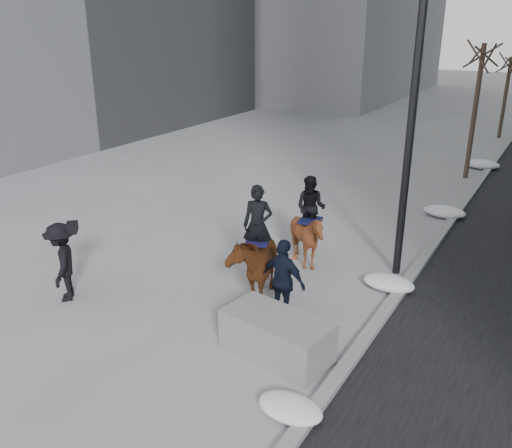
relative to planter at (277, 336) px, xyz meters
The scene contains 11 objects.
ground 2.06m from the planter, 149.93° to the left, with size 120.00×120.00×0.00m, color gray.
curb 11.09m from the planter, 83.51° to the left, with size 0.25×90.00×0.12m, color gray.
planter is the anchor object (origin of this frame).
tree_near 14.23m from the planter, 87.34° to the left, with size 1.20×1.20×5.49m, color #382A21, non-canonical shape.
tree_far 22.79m from the planter, 88.36° to the left, with size 1.20×1.20×4.43m, color #372E21, non-canonical shape.
mounted_left 2.28m from the planter, 131.18° to the left, with size 1.55×2.15×2.53m.
mounted_right 3.95m from the planter, 107.57° to the left, with size 1.34×1.47×2.27m.
feeder 1.35m from the planter, 112.75° to the left, with size 1.09×0.94×1.75m.
camera_crew 5.04m from the planter, behind, with size 1.23×1.28×1.75m.
lamppost 6.66m from the planter, 79.81° to the left, with size 0.25×2.79×9.09m.
snow_piles 8.62m from the planter, 83.66° to the left, with size 1.39×17.86×0.35m.
Camera 1 is at (5.71, -8.44, 5.79)m, focal length 38.00 mm.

